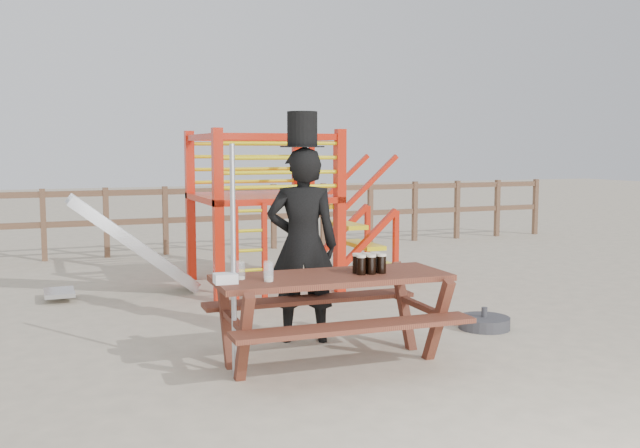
% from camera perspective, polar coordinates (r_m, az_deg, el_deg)
% --- Properties ---
extents(ground, '(60.00, 60.00, 0.00)m').
position_cam_1_polar(ground, '(6.42, 3.54, -10.70)').
color(ground, '#BFAF95').
rests_on(ground, ground).
extents(back_fence, '(15.09, 0.09, 1.20)m').
position_cam_1_polar(back_fence, '(12.87, -10.08, 0.96)').
color(back_fence, brown).
rests_on(back_fence, ground).
extents(playground_fort, '(4.71, 1.84, 2.10)m').
position_cam_1_polar(playground_fort, '(9.57, -5.08, 1.35)').
color(playground_fort, red).
rests_on(playground_fort, ground).
extents(picnic_table, '(2.06, 1.46, 0.78)m').
position_cam_1_polar(picnic_table, '(6.15, 0.93, -6.71)').
color(picnic_table, brown).
rests_on(picnic_table, ground).
extents(man_with_hat, '(0.79, 0.64, 2.20)m').
position_cam_1_polar(man_with_hat, '(6.80, -1.40, -1.27)').
color(man_with_hat, black).
rests_on(man_with_hat, ground).
extents(metal_pole, '(0.04, 0.04, 1.89)m').
position_cam_1_polar(metal_pole, '(5.77, -6.94, -3.02)').
color(metal_pole, '#B2B2B7').
rests_on(metal_pole, ground).
extents(parasol_base, '(0.53, 0.53, 0.22)m').
position_cam_1_polar(parasol_base, '(7.61, 13.00, -7.70)').
color(parasol_base, '#343439').
rests_on(parasol_base, ground).
extents(paper_bag, '(0.19, 0.15, 0.08)m').
position_cam_1_polar(paper_bag, '(5.75, -7.57, -4.34)').
color(paper_bag, white).
rests_on(paper_bag, picnic_table).
extents(stout_pints, '(0.27, 0.18, 0.17)m').
position_cam_1_polar(stout_pints, '(6.17, 3.94, -3.16)').
color(stout_pints, black).
rests_on(stout_pints, picnic_table).
extents(empty_glasses, '(0.30, 0.26, 0.15)m').
position_cam_1_polar(empty_glasses, '(5.87, -4.89, -3.82)').
color(empty_glasses, silver).
rests_on(empty_glasses, picnic_table).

